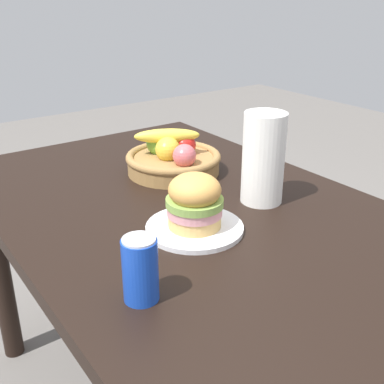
# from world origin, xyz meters

# --- Properties ---
(dining_table) EXTENTS (1.40, 0.90, 0.75)m
(dining_table) POSITION_xyz_m (0.00, 0.00, 0.65)
(dining_table) COLOR black
(dining_table) RESTS_ON ground_plane
(plate) EXTENTS (0.23, 0.23, 0.01)m
(plate) POSITION_xyz_m (0.13, -0.07, 0.76)
(plate) COLOR white
(plate) RESTS_ON dining_table
(sandwich) EXTENTS (0.13, 0.13, 0.13)m
(sandwich) POSITION_xyz_m (0.13, -0.07, 0.83)
(sandwich) COLOR #DBAD60
(sandwich) RESTS_ON plate
(soda_can) EXTENTS (0.07, 0.07, 0.13)m
(soda_can) POSITION_xyz_m (0.29, -0.30, 0.81)
(soda_can) COLOR blue
(soda_can) RESTS_ON dining_table
(fruit_basket) EXTENTS (0.29, 0.29, 0.14)m
(fruit_basket) POSITION_xyz_m (-0.22, 0.10, 0.80)
(fruit_basket) COLOR #9E7542
(fruit_basket) RESTS_ON dining_table
(paper_towel_roll) EXTENTS (0.11, 0.11, 0.24)m
(paper_towel_roll) POSITION_xyz_m (0.09, 0.18, 0.87)
(paper_towel_roll) COLOR white
(paper_towel_roll) RESTS_ON dining_table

